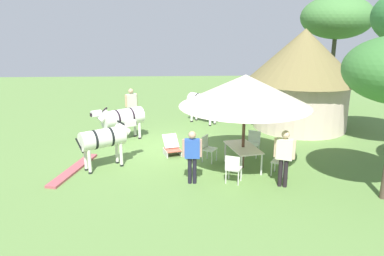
% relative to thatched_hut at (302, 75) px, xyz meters
% --- Properties ---
extents(ground_plane, '(36.00, 36.00, 0.00)m').
position_rel_thatched_hut_xyz_m(ground_plane, '(2.67, -5.84, -2.36)').
color(ground_plane, '#5B7F3F').
extents(thatched_hut, '(4.87, 4.87, 4.34)m').
position_rel_thatched_hut_xyz_m(thatched_hut, '(0.00, 0.00, 0.00)').
color(thatched_hut, beige).
rests_on(thatched_hut, ground_plane).
extents(shade_umbrella, '(4.20, 4.20, 3.11)m').
position_rel_thatched_hut_xyz_m(shade_umbrella, '(4.76, -3.36, 0.24)').
color(shade_umbrella, brown).
rests_on(shade_umbrella, ground_plane).
extents(patio_dining_table, '(1.68, 1.14, 0.74)m').
position_rel_thatched_hut_xyz_m(patio_dining_table, '(4.76, -3.36, -1.70)').
color(patio_dining_table, silver).
rests_on(patio_dining_table, ground_plane).
extents(patio_chair_near_lawn, '(0.57, 0.58, 0.90)m').
position_rel_thatched_hut_xyz_m(patio_chair_near_lawn, '(3.59, -2.78, -1.84)').
color(patio_chair_near_lawn, white).
rests_on(patio_chair_near_lawn, ground_plane).
extents(patio_chair_near_hut, '(0.59, 0.59, 0.90)m').
position_rel_thatched_hut_xyz_m(patio_chair_near_hut, '(4.09, -4.48, -1.84)').
color(patio_chair_near_hut, silver).
rests_on(patio_chair_near_hut, ground_plane).
extents(patio_chair_east_end, '(0.56, 0.57, 0.90)m').
position_rel_thatched_hut_xyz_m(patio_chair_east_end, '(5.97, -3.85, -1.84)').
color(patio_chair_east_end, silver).
rests_on(patio_chair_east_end, ground_plane).
extents(patio_chair_west_end, '(0.59, 0.58, 0.90)m').
position_rel_thatched_hut_xyz_m(patio_chair_west_end, '(5.41, -2.23, -1.84)').
color(patio_chair_west_end, silver).
rests_on(patio_chair_west_end, ground_plane).
extents(guest_beside_umbrella, '(0.22, 0.59, 1.64)m').
position_rel_thatched_hut_xyz_m(guest_beside_umbrella, '(5.90, -5.07, -1.38)').
color(guest_beside_umbrella, black).
rests_on(guest_beside_umbrella, ground_plane).
extents(guest_behind_table, '(0.38, 0.58, 1.73)m').
position_rel_thatched_hut_xyz_m(guest_behind_table, '(6.24, -2.42, -1.32)').
color(guest_behind_table, black).
rests_on(guest_behind_table, ground_plane).
extents(standing_watcher, '(0.42, 0.53, 1.70)m').
position_rel_thatched_hut_xyz_m(standing_watcher, '(-0.62, -7.57, -1.34)').
color(standing_watcher, black).
rests_on(standing_watcher, ground_plane).
extents(striped_lounge_chair, '(0.90, 0.73, 0.67)m').
position_rel_thatched_hut_xyz_m(striped_lounge_chair, '(3.38, -5.71, -2.10)').
color(striped_lounge_chair, '#C05440').
rests_on(striped_lounge_chair, ground_plane).
extents(zebra_nearest_camera, '(1.38, 1.85, 1.56)m').
position_rel_thatched_hut_xyz_m(zebra_nearest_camera, '(4.56, -7.89, -1.35)').
color(zebra_nearest_camera, silver).
rests_on(zebra_nearest_camera, ground_plane).
extents(zebra_by_umbrella, '(1.57, 2.00, 1.48)m').
position_rel_thatched_hut_xyz_m(zebra_by_umbrella, '(1.69, -7.70, -1.42)').
color(zebra_by_umbrella, silver).
rests_on(zebra_by_umbrella, ground_plane).
extents(zebra_toward_hut, '(1.60, 1.72, 1.57)m').
position_rel_thatched_hut_xyz_m(zebra_toward_hut, '(-0.79, -4.24, -1.33)').
color(zebra_toward_hut, silver).
rests_on(zebra_toward_hut, ground_plane).
extents(acacia_tree_behind_hut, '(3.67, 3.67, 5.86)m').
position_rel_thatched_hut_xyz_m(acacia_tree_behind_hut, '(-3.65, 2.77, 2.38)').
color(acacia_tree_behind_hut, '#404131').
rests_on(acacia_tree_behind_hut, ground_plane).
extents(brick_patio_kerb, '(2.80, 1.03, 0.08)m').
position_rel_thatched_hut_xyz_m(brick_patio_kerb, '(4.78, -8.90, -2.32)').
color(brick_patio_kerb, '#A44B51').
rests_on(brick_patio_kerb, ground_plane).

